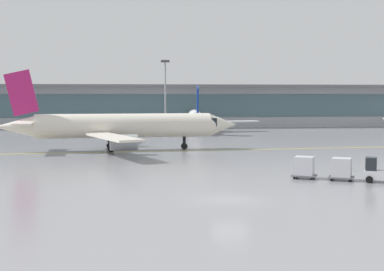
% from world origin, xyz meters
% --- Properties ---
extents(ground_plane, '(400.00, 400.00, 0.00)m').
position_xyz_m(ground_plane, '(0.00, 0.00, 0.00)').
color(ground_plane, gray).
extents(taxiway_centreline_stripe, '(109.71, 8.75, 0.01)m').
position_xyz_m(taxiway_centreline_stripe, '(-7.83, 33.65, 0.00)').
color(taxiway_centreline_stripe, yellow).
rests_on(taxiway_centreline_stripe, ground_plane).
extents(terminal_concourse, '(212.05, 11.00, 9.60)m').
position_xyz_m(terminal_concourse, '(0.00, 88.38, 4.92)').
color(terminal_concourse, '#B2B7BC').
rests_on(terminal_concourse, ground_plane).
extents(gate_airplane_1, '(25.36, 27.36, 9.06)m').
position_xyz_m(gate_airplane_1, '(5.89, 72.49, 2.72)').
color(gate_airplane_1, white).
rests_on(gate_airplane_1, ground_plane).
extents(taxiing_regional_jet, '(32.01, 29.68, 10.60)m').
position_xyz_m(taxiing_regional_jet, '(-8.24, 35.62, 3.18)').
color(taxiing_regional_jet, silver).
rests_on(taxiing_regional_jet, ground_plane).
extents(baggage_tug, '(2.95, 2.47, 2.10)m').
position_xyz_m(baggage_tug, '(13.70, 6.21, 0.89)').
color(baggage_tug, silver).
rests_on(baggage_tug, ground_plane).
extents(cargo_dolly_lead, '(2.59, 2.36, 1.94)m').
position_xyz_m(cargo_dolly_lead, '(11.06, 7.51, 1.05)').
color(cargo_dolly_lead, '#595B60').
rests_on(cargo_dolly_lead, ground_plane).
extents(cargo_dolly_trailing, '(2.59, 2.36, 1.94)m').
position_xyz_m(cargo_dolly_trailing, '(8.21, 8.91, 1.05)').
color(cargo_dolly_trailing, '#595B60').
rests_on(cargo_dolly_trailing, ground_plane).
extents(apron_light_mast_1, '(1.80, 0.36, 14.62)m').
position_xyz_m(apron_light_mast_1, '(0.22, 78.88, 8.00)').
color(apron_light_mast_1, gray).
rests_on(apron_light_mast_1, ground_plane).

